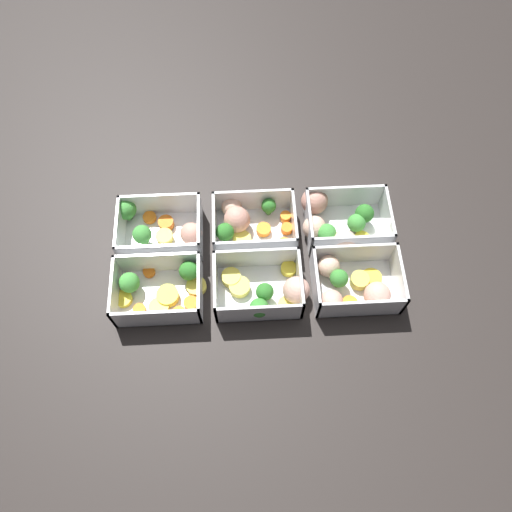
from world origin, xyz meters
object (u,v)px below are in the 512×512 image
container_far_center (247,223)px  container_near_left (160,290)px  container_far_left (159,228)px  container_near_right (353,285)px  container_near_center (266,289)px  container_far_right (337,222)px

container_far_center → container_near_left: bearing=-141.5°
container_near_left → container_far_left: (-0.01, 0.12, 0.00)m
container_near_right → container_far_center: bearing=143.6°
container_near_center → container_far_center: bearing=101.8°
container_near_right → container_far_center: same height
container_far_left → container_far_right: bearing=-0.9°
container_near_center → container_far_right: bearing=42.3°
container_near_right → container_far_left: same height
container_near_right → container_far_right: 0.13m
container_near_left → container_far_right: (0.33, 0.12, 0.00)m
container_near_left → container_near_right: (0.34, -0.01, 0.00)m
container_far_center → container_far_left: bearing=-179.0°
container_near_left → container_far_right: 0.35m
container_near_left → container_far_right: size_ratio=1.01×
container_near_left → container_near_right: 0.34m
container_near_center → container_near_left: bearing=177.1°
container_far_left → container_far_center: size_ratio=1.11×
container_far_right → container_far_center: bearing=177.3°
container_near_left → container_near_center: same height
container_near_left → container_far_center: same height
container_far_left → container_near_right: bearing=-20.7°
container_near_center → container_far_center: (-0.03, 0.14, 0.00)m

